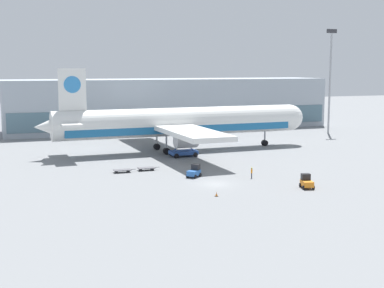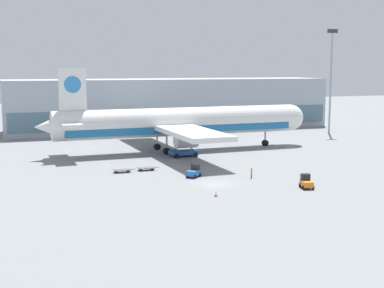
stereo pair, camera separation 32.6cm
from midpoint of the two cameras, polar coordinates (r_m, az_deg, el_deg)
name	(u,v)px [view 2 (the right image)]	position (r m, az deg, el deg)	size (l,w,h in m)	color
ground_plane	(214,184)	(79.46, 2.53, -4.30)	(400.00, 400.00, 0.00)	slate
terminal_building	(171,104)	(151.02, -2.20, 4.30)	(90.00, 18.20, 14.00)	#9EA8B2
light_mast	(331,75)	(144.08, 14.67, 7.18)	(2.80, 0.50, 26.91)	#9EA0A5
airplane_main	(177,123)	(109.89, -1.50, 2.25)	(58.07, 48.13, 17.00)	white
scissor_lift_loader	(184,146)	(103.64, -0.82, -0.22)	(5.25, 3.44, 5.32)	#284C99
baggage_tug_foreground	(194,172)	(84.35, 0.34, -2.96)	(2.77, 2.69, 2.00)	#2D66B7
baggage_tug_mid	(306,182)	(78.44, 12.21, -3.99)	(2.14, 2.72, 2.00)	orange
baggage_dolly_lead	(122,170)	(88.83, -7.35, -2.78)	(3.72, 1.56, 0.48)	#56565B
baggage_dolly_second	(146,168)	(90.18, -4.79, -2.57)	(3.72, 1.56, 0.48)	#56565B
ground_crew_near	(251,172)	(83.92, 6.47, -2.99)	(0.37, 0.50, 1.70)	black
traffic_cone_near	(216,194)	(72.02, 2.70, -5.35)	(0.40, 0.40, 0.65)	black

